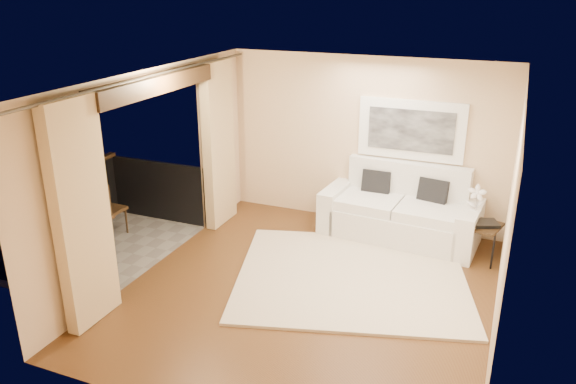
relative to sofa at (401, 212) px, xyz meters
The scene contains 18 objects.
floor 2.26m from the sofa, 109.25° to the right, with size 5.00×5.00×0.00m, color brown.
room_shell 4.14m from the sofa, 143.70° to the right, with size 5.00×6.40×5.00m.
balcony 4.56m from the sofa, 152.49° to the right, with size 1.81×2.60×1.17m.
curtains 3.66m from the sofa, 143.51° to the right, with size 0.16×4.80×2.64m.
artwork 1.27m from the sofa, 91.00° to the left, with size 1.62×0.07×0.92m.
rug 1.64m from the sofa, 101.50° to the right, with size 3.02×2.63×0.04m, color beige.
sofa is the anchor object (origin of this frame).
side_table 1.26m from the sofa, 17.49° to the right, with size 0.62×0.62×0.56m.
tray 1.30m from the sofa, 17.65° to the right, with size 0.38×0.28×0.05m, color black.
orchid 1.18m from the sofa, 10.40° to the right, with size 0.26×0.18×0.50m, color white.
bistro_table 4.65m from the sofa, 146.80° to the right, with size 0.62×0.62×0.67m.
balcony_chair_far 4.55m from the sofa, 157.01° to the right, with size 0.42×0.42×0.93m.
balcony_chair_near 4.91m from the sofa, 152.00° to the right, with size 0.49×0.50×1.02m.
ice_bucket 4.70m from the sofa, 149.12° to the right, with size 0.18×0.18×0.20m, color white.
candle 4.49m from the sofa, 147.72° to the right, with size 0.06×0.06×0.07m, color red.
vase 4.83m from the sofa, 144.89° to the right, with size 0.04×0.04×0.18m, color silver.
glass_a 4.61m from the sofa, 144.76° to the right, with size 0.06×0.06×0.12m, color silver.
glass_b 4.50m from the sofa, 145.54° to the right, with size 0.06×0.06×0.12m, color white.
Camera 1 is at (2.17, -5.95, 3.75)m, focal length 35.00 mm.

